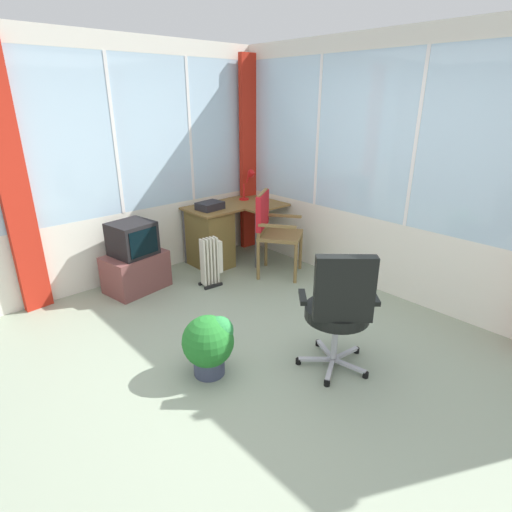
{
  "coord_description": "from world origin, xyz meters",
  "views": [
    {
      "loc": [
        -1.9,
        -1.93,
        2.03
      ],
      "look_at": [
        0.43,
        0.63,
        0.67
      ],
      "focal_mm": 28.64,
      "sensor_mm": 36.0,
      "label": 1
    }
  ],
  "objects_px": {
    "wooden_armchair": "(270,223)",
    "desk_lamp": "(251,179)",
    "paper_tray": "(210,206)",
    "office_chair": "(340,305)",
    "space_heater": "(212,261)",
    "potted_plant": "(210,342)",
    "tv_on_stand": "(135,260)",
    "desk": "(213,235)",
    "tv_remote": "(261,203)"
  },
  "relations": [
    {
      "from": "desk",
      "to": "office_chair",
      "type": "relative_size",
      "value": 1.16
    },
    {
      "from": "office_chair",
      "to": "space_heater",
      "type": "height_order",
      "value": "office_chair"
    },
    {
      "from": "desk_lamp",
      "to": "paper_tray",
      "type": "relative_size",
      "value": 1.36
    },
    {
      "from": "potted_plant",
      "to": "tv_on_stand",
      "type": "bearing_deg",
      "value": 80.76
    },
    {
      "from": "tv_remote",
      "to": "tv_on_stand",
      "type": "bearing_deg",
      "value": -178.99
    },
    {
      "from": "tv_remote",
      "to": "desk_lamp",
      "type": "bearing_deg",
      "value": 86.47
    },
    {
      "from": "space_heater",
      "to": "desk_lamp",
      "type": "bearing_deg",
      "value": 26.19
    },
    {
      "from": "desk_lamp",
      "to": "potted_plant",
      "type": "distance_m",
      "value": 2.82
    },
    {
      "from": "desk",
      "to": "paper_tray",
      "type": "xyz_separation_m",
      "value": [
        -0.04,
        -0.02,
        0.39
      ]
    },
    {
      "from": "wooden_armchair",
      "to": "office_chair",
      "type": "bearing_deg",
      "value": -118.86
    },
    {
      "from": "paper_tray",
      "to": "desk_lamp",
      "type": "bearing_deg",
      "value": 3.94
    },
    {
      "from": "desk",
      "to": "desk_lamp",
      "type": "distance_m",
      "value": 0.91
    },
    {
      "from": "desk_lamp",
      "to": "space_heater",
      "type": "distance_m",
      "value": 1.38
    },
    {
      "from": "potted_plant",
      "to": "office_chair",
      "type": "bearing_deg",
      "value": -40.51
    },
    {
      "from": "tv_remote",
      "to": "desk",
      "type": "bearing_deg",
      "value": 168.4
    },
    {
      "from": "tv_on_stand",
      "to": "potted_plant",
      "type": "height_order",
      "value": "tv_on_stand"
    },
    {
      "from": "tv_remote",
      "to": "space_heater",
      "type": "bearing_deg",
      "value": -156.83
    },
    {
      "from": "paper_tray",
      "to": "office_chair",
      "type": "distance_m",
      "value": 2.48
    },
    {
      "from": "tv_remote",
      "to": "office_chair",
      "type": "height_order",
      "value": "office_chair"
    },
    {
      "from": "potted_plant",
      "to": "tv_remote",
      "type": "bearing_deg",
      "value": 38.26
    },
    {
      "from": "desk_lamp",
      "to": "space_heater",
      "type": "height_order",
      "value": "desk_lamp"
    },
    {
      "from": "desk_lamp",
      "to": "potted_plant",
      "type": "height_order",
      "value": "desk_lamp"
    },
    {
      "from": "desk_lamp",
      "to": "office_chair",
      "type": "xyz_separation_m",
      "value": [
        -1.29,
        -2.45,
        -0.43
      ]
    },
    {
      "from": "desk",
      "to": "potted_plant",
      "type": "xyz_separation_m",
      "value": [
        -1.36,
        -1.79,
        -0.12
      ]
    },
    {
      "from": "wooden_armchair",
      "to": "tv_on_stand",
      "type": "xyz_separation_m",
      "value": [
        -1.41,
        0.68,
        -0.3
      ]
    },
    {
      "from": "wooden_armchair",
      "to": "tv_remote",
      "type": "bearing_deg",
      "value": 58.83
    },
    {
      "from": "tv_on_stand",
      "to": "tv_remote",
      "type": "bearing_deg",
      "value": -7.12
    },
    {
      "from": "wooden_armchair",
      "to": "office_chair",
      "type": "relative_size",
      "value": 0.99
    },
    {
      "from": "tv_on_stand",
      "to": "potted_plant",
      "type": "bearing_deg",
      "value": -99.24
    },
    {
      "from": "wooden_armchair",
      "to": "tv_on_stand",
      "type": "height_order",
      "value": "wooden_armchair"
    },
    {
      "from": "tv_remote",
      "to": "wooden_armchair",
      "type": "relative_size",
      "value": 0.15
    },
    {
      "from": "potted_plant",
      "to": "desk_lamp",
      "type": "bearing_deg",
      "value": 41.71
    },
    {
      "from": "space_heater",
      "to": "potted_plant",
      "type": "height_order",
      "value": "space_heater"
    },
    {
      "from": "tv_remote",
      "to": "wooden_armchair",
      "type": "xyz_separation_m",
      "value": [
        -0.28,
        -0.47,
        -0.11
      ]
    },
    {
      "from": "tv_remote",
      "to": "wooden_armchair",
      "type": "distance_m",
      "value": 0.56
    },
    {
      "from": "potted_plant",
      "to": "wooden_armchair",
      "type": "bearing_deg",
      "value": 32.83
    },
    {
      "from": "desk",
      "to": "office_chair",
      "type": "xyz_separation_m",
      "value": [
        -0.61,
        -2.42,
        0.19
      ]
    },
    {
      "from": "desk",
      "to": "paper_tray",
      "type": "height_order",
      "value": "paper_tray"
    },
    {
      "from": "wooden_armchair",
      "to": "tv_on_stand",
      "type": "bearing_deg",
      "value": 154.36
    },
    {
      "from": "desk",
      "to": "tv_remote",
      "type": "xyz_separation_m",
      "value": [
        0.62,
        -0.22,
        0.36
      ]
    },
    {
      "from": "wooden_armchair",
      "to": "potted_plant",
      "type": "bearing_deg",
      "value": -147.17
    },
    {
      "from": "tv_remote",
      "to": "space_heater",
      "type": "distance_m",
      "value": 1.14
    },
    {
      "from": "desk",
      "to": "tv_on_stand",
      "type": "bearing_deg",
      "value": -179.38
    },
    {
      "from": "desk",
      "to": "tv_on_stand",
      "type": "relative_size",
      "value": 1.51
    },
    {
      "from": "tv_on_stand",
      "to": "space_heater",
      "type": "distance_m",
      "value": 0.84
    },
    {
      "from": "wooden_armchair",
      "to": "desk_lamp",
      "type": "bearing_deg",
      "value": 65.02
    },
    {
      "from": "space_heater",
      "to": "potted_plant",
      "type": "bearing_deg",
      "value": -127.06
    },
    {
      "from": "desk",
      "to": "wooden_armchair",
      "type": "relative_size",
      "value": 1.17
    },
    {
      "from": "paper_tray",
      "to": "tv_on_stand",
      "type": "height_order",
      "value": "paper_tray"
    },
    {
      "from": "tv_remote",
      "to": "potted_plant",
      "type": "distance_m",
      "value": 2.57
    }
  ]
}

